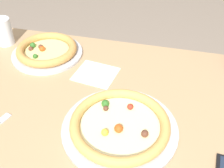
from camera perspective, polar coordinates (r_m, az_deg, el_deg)
The scene contains 5 objects.
dining_table at distance 1.04m, azimuth -0.83°, elevation -8.28°, with size 1.39×0.85×0.75m.
pizza_near at distance 0.87m, azimuth 1.66°, elevation -8.67°, with size 0.37×0.37×0.04m.
pizza_far at distance 1.23m, azimuth -13.57°, elevation 6.89°, with size 0.31×0.31×0.05m.
water_cup_clear at distance 1.35m, azimuth -21.92°, elevation 10.33°, with size 0.08×0.08×0.12m.
paper_napkin at distance 1.09m, azimuth -3.43°, elevation 2.15°, with size 0.16×0.14×0.00m, color white.
Camera 1 is at (0.18, -0.67, 1.42)m, focal length 43.36 mm.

